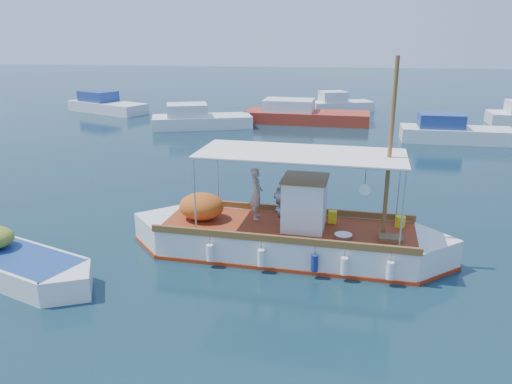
# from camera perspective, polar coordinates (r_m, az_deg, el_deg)

# --- Properties ---
(ground) EXTENTS (160.00, 160.00, 0.00)m
(ground) POSITION_cam_1_polar(r_m,az_deg,el_deg) (14.79, 5.31, -6.38)
(ground) COLOR black
(ground) RESTS_ON ground
(fishing_caique) EXTENTS (9.31, 3.12, 5.69)m
(fishing_caique) POSITION_cam_1_polar(r_m,az_deg,el_deg) (14.21, 3.34, -5.18)
(fishing_caique) COLOR white
(fishing_caique) RESTS_ON ground
(dinghy) EXTENTS (5.26, 2.93, 1.37)m
(dinghy) POSITION_cam_1_polar(r_m,az_deg,el_deg) (14.55, -26.19, -7.44)
(dinghy) COLOR white
(dinghy) RESTS_ON ground
(bg_boat_nw) EXTENTS (6.86, 4.27, 1.80)m
(bg_boat_nw) POSITION_cam_1_polar(r_m,az_deg,el_deg) (33.44, -6.53, 8.13)
(bg_boat_nw) COLOR silver
(bg_boat_nw) RESTS_ON ground
(bg_boat_n) EXTENTS (8.69, 3.36, 1.80)m
(bg_boat_n) POSITION_cam_1_polar(r_m,az_deg,el_deg) (35.32, 5.40, 8.68)
(bg_boat_n) COLOR #A62D1B
(bg_boat_n) RESTS_ON ground
(bg_boat_ne) EXTENTS (6.27, 2.46, 1.80)m
(bg_boat_ne) POSITION_cam_1_polar(r_m,az_deg,el_deg) (31.14, 21.57, 6.29)
(bg_boat_ne) COLOR silver
(bg_boat_ne) RESTS_ON ground
(bg_boat_far_w) EXTENTS (7.15, 4.98, 1.80)m
(bg_boat_far_w) POSITION_cam_1_polar(r_m,az_deg,el_deg) (41.76, -16.80, 9.41)
(bg_boat_far_w) COLOR silver
(bg_boat_far_w) RESTS_ON ground
(bg_boat_far_n) EXTENTS (5.23, 3.53, 1.80)m
(bg_boat_far_n) POSITION_cam_1_polar(r_m,az_deg,el_deg) (40.84, 9.51, 9.75)
(bg_boat_far_n) COLOR silver
(bg_boat_far_n) RESTS_ON ground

